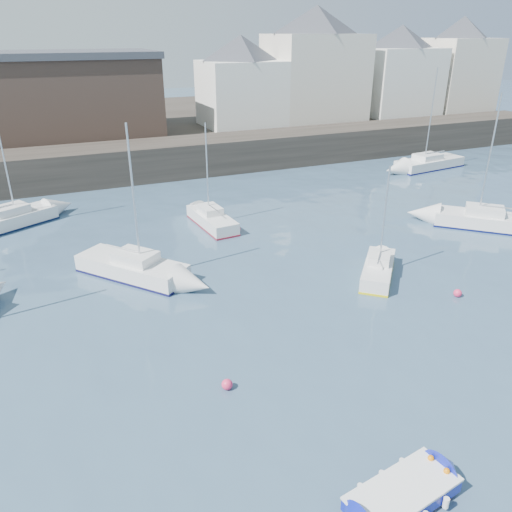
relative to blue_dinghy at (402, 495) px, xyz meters
name	(u,v)px	position (x,y,z in m)	size (l,w,h in m)	color
water	(402,438)	(1.63, 2.00, -0.35)	(220.00, 220.00, 0.00)	#2D4760
quay_wall	(155,160)	(1.63, 37.00, 1.15)	(90.00, 5.00, 3.00)	#28231E
land_strip	(121,128)	(1.63, 55.00, 1.05)	(90.00, 32.00, 2.80)	#28231E
bldg_east_a	(315,63)	(21.63, 44.00, 8.46)	(13.36, 13.36, 11.80)	beige
bldg_east_b	(398,70)	(32.63, 43.50, 7.52)	(11.88, 11.88, 9.95)	white
bldg_east_c	(458,64)	(41.63, 43.50, 8.02)	(11.14, 11.14, 10.95)	beige
bldg_east_d	(241,81)	(12.63, 43.50, 7.01)	(11.14, 11.14, 8.95)	white
warehouse	(69,94)	(-4.37, 45.00, 6.27)	(16.40, 10.40, 7.60)	#3D2D26
blue_dinghy	(402,495)	(0.00, 0.00, 0.00)	(3.49, 2.00, 0.63)	maroon
sailboat_b	(133,267)	(-4.16, 17.24, 0.18)	(5.55, 6.19, 8.14)	silver
sailboat_c	(378,269)	(7.88, 12.01, 0.10)	(4.06, 4.34, 5.93)	silver
sailboat_d	(488,220)	(18.99, 15.20, 0.17)	(6.41, 6.24, 8.65)	silver
sailboat_f	(212,219)	(2.19, 22.84, 0.13)	(2.12, 5.33, 6.76)	silver
sailboat_g	(429,163)	(26.33, 29.38, 0.17)	(7.44, 3.17, 9.12)	silver
sailboat_h	(8,220)	(-10.44, 27.88, 0.18)	(6.51, 4.82, 8.14)	silver
buoy_near	(227,389)	(-2.74, 6.54, -0.35)	(0.41, 0.41, 0.41)	#EC2E5D
buoy_mid	(457,296)	(10.20, 8.61, -0.35)	(0.40, 0.40, 0.40)	#EC2E5D
buoy_far	(238,231)	(3.42, 21.18, -0.35)	(0.38, 0.38, 0.38)	#EC2E5D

